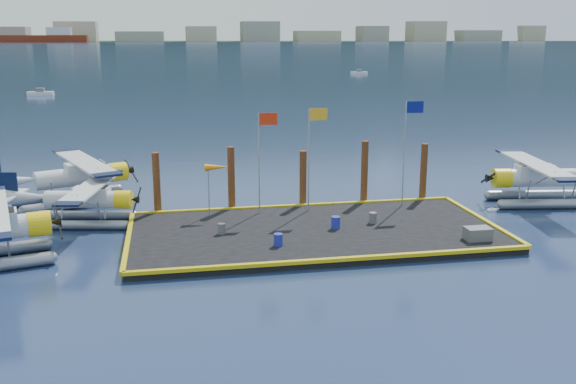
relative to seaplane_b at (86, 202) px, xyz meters
name	(u,v)px	position (x,y,z in m)	size (l,w,h in m)	color
ground	(314,236)	(12.56, -4.61, -1.36)	(4000.00, 4000.00, 0.00)	navy
dock	(314,232)	(12.56, -4.61, -1.16)	(20.00, 10.00, 0.40)	black
dock_bumpers	(314,227)	(12.56, -4.61, -0.87)	(20.25, 10.25, 0.18)	#C1A80B
far_backdrop	(256,34)	(252.47, 1732.91, 8.09)	(3050.00, 2050.00, 810.00)	black
seaplane_b	(86,202)	(0.00, 0.00, 0.00)	(8.10, 8.83, 3.12)	gray
seaplane_c	(79,179)	(-1.00, 5.17, 0.25)	(9.67, 10.21, 3.71)	gray
seaplane_d	(540,180)	(28.54, -0.68, 0.23)	(9.39, 10.32, 3.65)	gray
drum_0	(222,229)	(7.46, -4.52, -0.67)	(0.42, 0.42, 0.59)	#505054
drum_1	(336,223)	(13.73, -4.74, -0.62)	(0.49, 0.49, 0.69)	#1C249C
drum_3	(278,240)	(10.11, -7.07, -0.64)	(0.45, 0.45, 0.64)	#1C249C
drum_4	(373,218)	(16.08, -4.10, -0.65)	(0.44, 0.44, 0.62)	#505054
crate	(478,234)	(20.51, -8.03, -0.63)	(1.32, 0.88, 0.66)	#505054
flagpole_red	(262,147)	(10.26, -0.81, 3.04)	(1.14, 0.08, 6.00)	#94959C
flagpole_yellow	(312,144)	(13.26, -0.81, 3.15)	(1.14, 0.08, 6.20)	#94959C
flagpole_blue	(408,138)	(19.25, -0.81, 3.33)	(1.14, 0.08, 6.50)	#94959C
windsock	(216,168)	(7.53, -0.81, 1.87)	(1.40, 0.44, 3.12)	#94959C
piling_0	(157,185)	(4.06, 0.79, 0.64)	(0.44, 0.44, 4.00)	#3F2312
piling_1	(231,181)	(8.56, 0.79, 0.74)	(0.44, 0.44, 4.20)	#3F2312
piling_2	(303,181)	(13.06, 0.79, 0.54)	(0.44, 0.44, 3.80)	#3F2312
piling_3	(364,174)	(17.06, 0.79, 0.79)	(0.44, 0.44, 4.30)	#3F2312
piling_4	(423,174)	(21.06, 0.79, 0.64)	(0.44, 0.44, 4.00)	#3F2312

